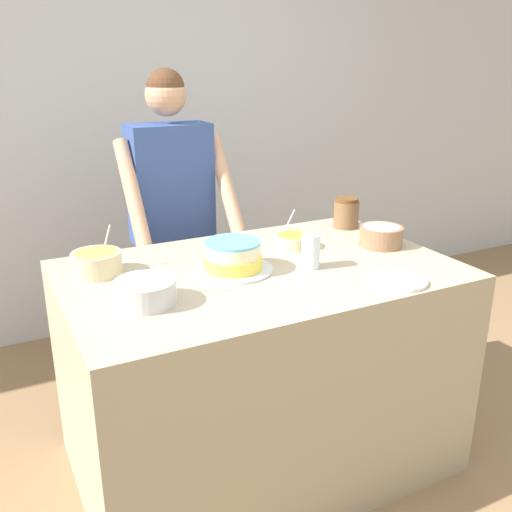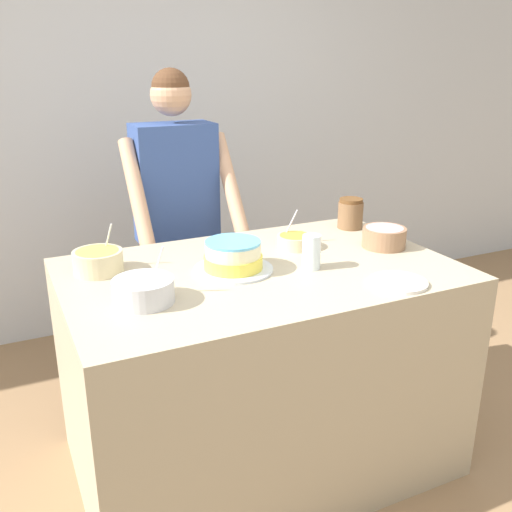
# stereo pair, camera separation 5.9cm
# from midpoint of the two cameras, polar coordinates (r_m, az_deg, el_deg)

# --- Properties ---
(wall_back) EXTENTS (10.00, 0.05, 2.60)m
(wall_back) POSITION_cam_midpoint_polar(r_m,az_deg,el_deg) (3.63, -12.35, 13.11)
(wall_back) COLOR silver
(wall_back) RESTS_ON ground_plane
(counter) EXTENTS (1.50, 0.96, 0.89)m
(counter) POSITION_cam_midpoint_polar(r_m,az_deg,el_deg) (2.41, -0.34, -11.16)
(counter) COLOR tan
(counter) RESTS_ON ground_plane
(person_baker) EXTENTS (0.53, 0.45, 1.62)m
(person_baker) POSITION_cam_midpoint_polar(r_m,az_deg,el_deg) (2.87, -9.00, 5.14)
(person_baker) COLOR #2D2D38
(person_baker) RESTS_ON ground_plane
(cake) EXTENTS (0.31, 0.31, 0.12)m
(cake) POSITION_cam_midpoint_polar(r_m,az_deg,el_deg) (2.17, -3.12, -0.14)
(cake) COLOR silver
(cake) RESTS_ON counter
(frosting_bowl_orange) EXTENTS (0.16, 0.16, 0.15)m
(frosting_bowl_orange) POSITION_cam_midpoint_polar(r_m,az_deg,el_deg) (2.45, 3.02, 1.58)
(frosting_bowl_orange) COLOR beige
(frosting_bowl_orange) RESTS_ON counter
(frosting_bowl_pink) EXTENTS (0.19, 0.19, 0.09)m
(frosting_bowl_pink) POSITION_cam_midpoint_polar(r_m,az_deg,el_deg) (2.52, 11.74, 2.03)
(frosting_bowl_pink) COLOR #936B4C
(frosting_bowl_pink) RESTS_ON counter
(frosting_bowl_yellow) EXTENTS (0.19, 0.19, 0.18)m
(frosting_bowl_yellow) POSITION_cam_midpoint_polar(r_m,az_deg,el_deg) (2.23, -16.38, -0.60)
(frosting_bowl_yellow) COLOR beige
(frosting_bowl_yellow) RESTS_ON counter
(frosting_bowl_white) EXTENTS (0.21, 0.21, 0.18)m
(frosting_bowl_white) POSITION_cam_midpoint_polar(r_m,az_deg,el_deg) (1.93, -11.88, -3.44)
(frosting_bowl_white) COLOR silver
(frosting_bowl_white) RESTS_ON counter
(drinking_glass) EXTENTS (0.07, 0.07, 0.13)m
(drinking_glass) POSITION_cam_midpoint_polar(r_m,az_deg,el_deg) (2.20, 4.73, 0.46)
(drinking_glass) COLOR silver
(drinking_glass) RESTS_ON counter
(ceramic_plate) EXTENTS (0.21, 0.21, 0.01)m
(ceramic_plate) POSITION_cam_midpoint_polar(r_m,az_deg,el_deg) (2.13, 13.22, -2.44)
(ceramic_plate) COLOR white
(ceramic_plate) RESTS_ON counter
(stoneware_jar) EXTENTS (0.12, 0.12, 0.14)m
(stoneware_jar) POSITION_cam_midpoint_polar(r_m,az_deg,el_deg) (2.76, 8.40, 4.28)
(stoneware_jar) COLOR brown
(stoneware_jar) RESTS_ON counter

